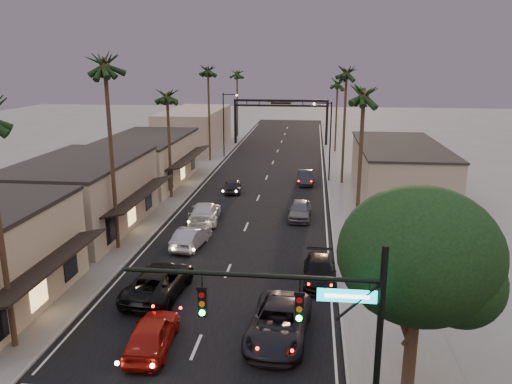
% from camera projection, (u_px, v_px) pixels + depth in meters
% --- Properties ---
extents(ground, '(200.00, 200.00, 0.00)m').
position_uv_depth(ground, '(261.00, 190.00, 52.72)').
color(ground, slate).
rests_on(ground, ground).
extents(road, '(14.00, 120.00, 0.02)m').
position_uv_depth(road, '(266.00, 180.00, 57.52)').
color(road, black).
rests_on(road, ground).
extents(sidewalk_left, '(5.00, 92.00, 0.12)m').
position_uv_depth(sidewalk_left, '(199.00, 165.00, 65.28)').
color(sidewalk_left, slate).
rests_on(sidewalk_left, ground).
extents(sidewalk_right, '(5.00, 92.00, 0.12)m').
position_uv_depth(sidewalk_right, '(346.00, 168.00, 63.18)').
color(sidewalk_right, slate).
rests_on(sidewalk_right, ground).
extents(storefront_mid, '(8.00, 14.00, 5.50)m').
position_uv_depth(storefront_mid, '(82.00, 196.00, 40.01)').
color(storefront_mid, gray).
rests_on(storefront_mid, ground).
extents(storefront_far, '(8.00, 16.00, 5.00)m').
position_uv_depth(storefront_far, '(147.00, 161.00, 55.44)').
color(storefront_far, tan).
rests_on(storefront_far, ground).
extents(storefront_dist, '(8.00, 20.00, 6.00)m').
position_uv_depth(storefront_dist, '(195.00, 129.00, 77.40)').
color(storefront_dist, gray).
rests_on(storefront_dist, ground).
extents(building_right, '(8.00, 18.00, 5.00)m').
position_uv_depth(building_right, '(399.00, 171.00, 50.53)').
color(building_right, gray).
rests_on(building_right, ground).
extents(traffic_signal, '(8.51, 0.22, 7.80)m').
position_uv_depth(traffic_signal, '(320.00, 322.00, 16.21)').
color(traffic_signal, black).
rests_on(traffic_signal, ground).
extents(corner_tree, '(6.20, 6.20, 8.80)m').
position_uv_depth(corner_tree, '(421.00, 260.00, 18.88)').
color(corner_tree, '#38281C').
rests_on(corner_tree, ground).
extents(arch, '(15.20, 0.40, 7.27)m').
position_uv_depth(arch, '(281.00, 110.00, 80.12)').
color(arch, black).
rests_on(arch, ground).
extents(streetlight_right, '(2.13, 0.30, 9.00)m').
position_uv_depth(streetlight_right, '(328.00, 135.00, 55.39)').
color(streetlight_right, black).
rests_on(streetlight_right, ground).
extents(streetlight_left, '(2.13, 0.30, 9.00)m').
position_uv_depth(streetlight_left, '(225.00, 120.00, 69.41)').
color(streetlight_left, black).
rests_on(streetlight_left, ground).
extents(palm_lb, '(3.20, 3.20, 15.20)m').
position_uv_depth(palm_lb, '(104.00, 59.00, 32.96)').
color(palm_lb, '#38281C').
rests_on(palm_lb, ground).
extents(palm_lc, '(3.20, 3.20, 12.20)m').
position_uv_depth(palm_lc, '(167.00, 92.00, 47.15)').
color(palm_lc, '#38281C').
rests_on(palm_lc, ground).
extents(palm_ld, '(3.20, 3.20, 14.20)m').
position_uv_depth(palm_ld, '(208.00, 68.00, 64.91)').
color(palm_ld, '#38281C').
rests_on(palm_ld, ground).
extents(palm_ra, '(3.20, 3.20, 13.20)m').
position_uv_depth(palm_ra, '(364.00, 89.00, 33.48)').
color(palm_ra, '#38281C').
rests_on(palm_ra, ground).
extents(palm_rb, '(3.20, 3.20, 14.20)m').
position_uv_depth(palm_rb, '(347.00, 69.00, 52.44)').
color(palm_rb, '#38281C').
rests_on(palm_rb, ground).
extents(palm_rc, '(3.20, 3.20, 12.20)m').
position_uv_depth(palm_rc, '(338.00, 81.00, 72.15)').
color(palm_rc, '#38281C').
rests_on(palm_rc, ground).
extents(palm_far, '(3.20, 3.20, 13.20)m').
position_uv_depth(palm_far, '(237.00, 72.00, 87.21)').
color(palm_far, '#38281C').
rests_on(palm_far, ground).
extents(oncoming_red, '(2.17, 4.83, 1.61)m').
position_uv_depth(oncoming_red, '(152.00, 333.00, 23.59)').
color(oncoming_red, maroon).
rests_on(oncoming_red, ground).
extents(oncoming_pickup, '(3.17, 6.30, 1.71)m').
position_uv_depth(oncoming_pickup, '(159.00, 281.00, 29.01)').
color(oncoming_pickup, black).
rests_on(oncoming_pickup, ground).
extents(oncoming_silver, '(2.22, 4.77, 1.51)m').
position_uv_depth(oncoming_silver, '(191.00, 237.00, 36.60)').
color(oncoming_silver, gray).
rests_on(oncoming_silver, ground).
extents(oncoming_white, '(2.89, 5.98, 1.68)m').
position_uv_depth(oncoming_white, '(205.00, 212.00, 42.32)').
color(oncoming_white, silver).
rests_on(oncoming_white, ground).
extents(oncoming_dgrey, '(2.12, 4.27, 1.40)m').
position_uv_depth(oncoming_dgrey, '(233.00, 186.00, 51.91)').
color(oncoming_dgrey, black).
rests_on(oncoming_dgrey, ground).
extents(curbside_near, '(3.30, 6.28, 1.69)m').
position_uv_depth(curbside_near, '(279.00, 323.00, 24.46)').
color(curbside_near, black).
rests_on(curbside_near, ground).
extents(curbside_black, '(1.99, 4.88, 1.42)m').
position_uv_depth(curbside_black, '(320.00, 271.00, 30.78)').
color(curbside_black, black).
rests_on(curbside_black, ground).
extents(curbside_grey, '(1.95, 4.62, 1.56)m').
position_uv_depth(curbside_grey, '(300.00, 210.00, 43.15)').
color(curbside_grey, '#58575D').
rests_on(curbside_grey, ground).
extents(curbside_far, '(1.85, 4.56, 1.47)m').
position_uv_depth(curbside_far, '(305.00, 177.00, 55.40)').
color(curbside_far, black).
rests_on(curbside_far, ground).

